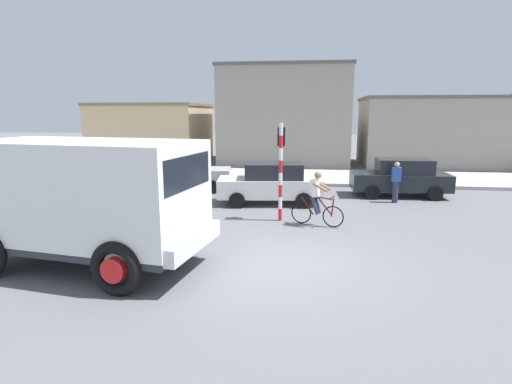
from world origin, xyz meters
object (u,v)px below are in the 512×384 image
object	(u,v)px
cyclist	(317,199)
pedestrian_near_kerb	(396,182)
truck_foreground	(86,195)
car_far_side	(185,173)
car_white_mid	(271,183)
traffic_light_pole	(281,158)
car_red_near	(400,177)

from	to	relation	value
cyclist	pedestrian_near_kerb	distance (m)	4.93
truck_foreground	cyclist	size ratio (longest dim) A/B	3.33
cyclist	car_far_side	xyz separation A→B (m)	(-5.89, 5.31, -0.05)
car_white_mid	pedestrian_near_kerb	xyz separation A→B (m)	(4.89, 0.80, 0.03)
car_white_mid	car_far_side	world-z (taller)	same
pedestrian_near_kerb	car_white_mid	bearing A→B (deg)	-170.66
traffic_light_pole	car_red_near	size ratio (longest dim) A/B	0.79
truck_foreground	car_red_near	bearing A→B (deg)	46.19
car_far_side	pedestrian_near_kerb	world-z (taller)	pedestrian_near_kerb
cyclist	car_far_side	distance (m)	7.93
car_red_near	car_white_mid	distance (m)	5.76
truck_foreground	traffic_light_pole	size ratio (longest dim) A/B	1.79
cyclist	car_far_side	bearing A→B (deg)	137.93
truck_foreground	car_white_mid	world-z (taller)	truck_foreground
car_far_side	car_white_mid	bearing A→B (deg)	-29.22
car_red_near	pedestrian_near_kerb	distance (m)	1.43
car_red_near	pedestrian_near_kerb	size ratio (longest dim) A/B	2.49
traffic_light_pole	car_white_mid	world-z (taller)	traffic_light_pole
car_red_near	car_far_side	world-z (taller)	same
cyclist	car_red_near	size ratio (longest dim) A/B	0.43
truck_foreground	pedestrian_near_kerb	xyz separation A→B (m)	(8.46, 7.94, -0.82)
truck_foreground	car_far_side	xyz separation A→B (m)	(-0.58, 9.46, -0.85)
car_white_mid	traffic_light_pole	bearing A→B (deg)	-77.40
cyclist	car_white_mid	distance (m)	3.46
car_white_mid	pedestrian_near_kerb	bearing A→B (deg)	9.34
car_far_side	cyclist	bearing A→B (deg)	-42.07
truck_foreground	cyclist	distance (m)	6.78
truck_foreground	cyclist	xyz separation A→B (m)	(5.30, 4.15, -0.80)
truck_foreground	car_white_mid	xyz separation A→B (m)	(3.57, 7.14, -0.85)
cyclist	car_white_mid	bearing A→B (deg)	120.11
truck_foreground	car_far_side	size ratio (longest dim) A/B	1.36
car_red_near	traffic_light_pole	bearing A→B (deg)	-136.03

